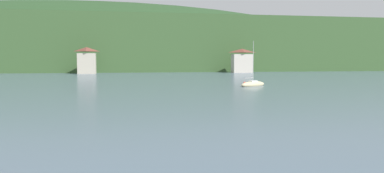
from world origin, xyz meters
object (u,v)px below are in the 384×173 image
(sailboat_far_2, at_px, (253,84))
(mooring_buoy_near, at_px, (244,83))
(shore_building_west, at_px, (87,61))
(shore_building_westcentral, at_px, (242,61))

(sailboat_far_2, relative_size, mooring_buoy_near, 17.39)
(shore_building_west, distance_m, sailboat_far_2, 60.12)
(shore_building_westcentral, relative_size, mooring_buoy_near, 17.74)
(sailboat_far_2, bearing_deg, shore_building_westcentral, 42.87)
(shore_building_west, relative_size, sailboat_far_2, 1.05)
(shore_building_westcentral, xyz_separation_m, mooring_buoy_near, (-14.39, -45.40, -3.42))
(shore_building_west, xyz_separation_m, sailboat_far_2, (28.75, -52.70, -3.27))
(mooring_buoy_near, bearing_deg, shore_building_west, 123.30)
(sailboat_far_2, bearing_deg, shore_building_west, 87.90)
(shore_building_westcentral, distance_m, sailboat_far_2, 54.96)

